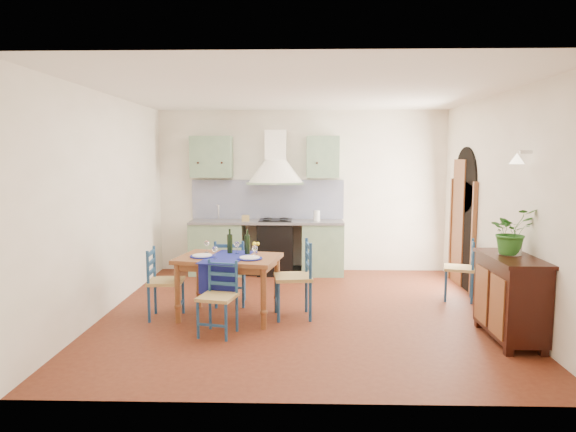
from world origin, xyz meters
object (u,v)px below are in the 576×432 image
object	(u,v)px
chair_near	(218,297)
dining_table	(229,264)
potted_plant	(511,231)
sideboard	(510,295)

from	to	relation	value
chair_near	dining_table	bearing A→B (deg)	86.89
chair_near	potted_plant	size ratio (longest dim) A/B	1.63
dining_table	potted_plant	xyz separation A→B (m)	(3.19, -0.61, 0.51)
dining_table	potted_plant	world-z (taller)	potted_plant
potted_plant	dining_table	bearing A→B (deg)	169.19
chair_near	sideboard	bearing A→B (deg)	-2.03
dining_table	sideboard	size ratio (longest dim) A/B	1.28
dining_table	sideboard	xyz separation A→B (m)	(3.17, -0.72, -0.18)
chair_near	sideboard	size ratio (longest dim) A/B	0.79
dining_table	chair_near	distance (m)	0.66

